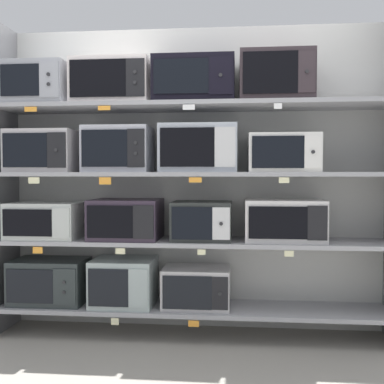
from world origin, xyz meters
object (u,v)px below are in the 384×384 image
Objects in this scene: microwave_0 at (50,281)px; microwave_11 at (41,85)px; microwave_9 at (199,149)px; microwave_14 at (276,79)px; microwave_10 at (283,153)px; microwave_12 at (112,83)px; microwave_4 at (126,219)px; microwave_5 at (202,221)px; microwave_8 at (118,149)px; microwave_2 at (196,287)px; microwave_13 at (195,82)px; microwave_6 at (284,220)px; microwave_3 at (47,220)px; microwave_1 at (124,282)px; microwave_7 at (45,151)px.

microwave_11 reaches higher than microwave_0.
microwave_9 is 1.09× the size of microwave_14.
microwave_12 reaches higher than microwave_10.
microwave_5 is (0.55, -0.00, -0.01)m from microwave_4.
microwave_5 is at bearing -0.01° from microwave_8.
microwave_5 is (1.13, -0.00, 0.46)m from microwave_0.
microwave_2 is 0.85× the size of microwave_13.
microwave_10 is at bearing -179.09° from microwave_6.
microwave_2 is 0.86× the size of microwave_12.
microwave_3 is 0.92× the size of microwave_6.
microwave_11 is (-0.03, -0.00, 0.99)m from microwave_3.
microwave_14 is at bearing -0.01° from microwave_5.
microwave_6 is 1.17m from microwave_13.
microwave_6 is at bearing -0.01° from microwave_3.
microwave_10 is at bearing -0.01° from microwave_8.
microwave_12 is (-1.21, 0.00, 0.51)m from microwave_10.
microwave_1 is 0.80× the size of microwave_6.
microwave_2 is at bearing -179.91° from microwave_5.
microwave_4 is 1.16m from microwave_11.
microwave_4 is at bearing -180.00° from microwave_6.
microwave_8 reaches higher than microwave_6.
microwave_0 is 0.97× the size of microwave_12.
microwave_3 is 1.16× the size of microwave_11.
microwave_7 reaches higher than microwave_0.
microwave_10 is (1.70, -0.00, 0.94)m from microwave_0.
microwave_12 is at bearing 179.99° from microwave_2.
microwave_13 is (0.59, 0.00, -0.00)m from microwave_12.
microwave_7 is 1.73m from microwave_10.
microwave_6 is (1.73, -0.00, 0.01)m from microwave_3.
microwave_9 is at bearing 179.98° from microwave_14.
microwave_14 is at bearing -0.02° from microwave_3.
microwave_12 is at bearing -0.05° from microwave_3.
microwave_4 is at bearing -0.01° from microwave_0.
microwave_0 is at bearing 179.99° from microwave_10.
microwave_0 is 1.47m from microwave_9.
microwave_0 is at bearing 179.98° from microwave_8.
microwave_5 is 0.75× the size of microwave_13.
microwave_5 is 0.76× the size of microwave_6.
microwave_10 is at bearing 0.04° from microwave_14.
microwave_4 is at bearing 179.97° from microwave_2.
microwave_3 is (-1.11, 0.00, 0.47)m from microwave_2.
microwave_1 is at bearing 179.99° from microwave_9.
microwave_11 is at bearing 180.00° from microwave_6.
microwave_7 is (-1.74, -0.00, 0.49)m from microwave_6.
microwave_7 is (-1.16, 0.00, 0.50)m from microwave_5.
microwave_3 reaches higher than microwave_1.
microwave_4 is 0.73m from microwave_9.
microwave_12 is at bearing -179.90° from microwave_4.
microwave_4 is at bearing -0.02° from microwave_3.
microwave_1 is 1.56m from microwave_11.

